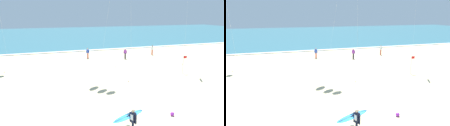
% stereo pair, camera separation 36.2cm
% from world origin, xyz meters
% --- Properties ---
extents(ground_plane, '(160.00, 160.00, 0.00)m').
position_xyz_m(ground_plane, '(0.00, 0.00, 0.00)').
color(ground_plane, beige).
extents(ocean_water, '(160.00, 60.00, 0.08)m').
position_xyz_m(ocean_water, '(0.00, 55.75, 0.04)').
color(ocean_water, '#336B7A').
rests_on(ocean_water, ground).
extents(shoreline_foam, '(160.00, 0.97, 0.01)m').
position_xyz_m(shoreline_foam, '(0.00, 26.05, 0.09)').
color(shoreline_foam, white).
rests_on(shoreline_foam, ocean_water).
extents(surfer_lead, '(2.34, 1.36, 1.71)m').
position_xyz_m(surfer_lead, '(-1.57, -1.58, 1.05)').
color(surfer_lead, black).
rests_on(surfer_lead, ground).
extents(bystander_blue_top, '(0.42, 0.33, 1.59)m').
position_xyz_m(bystander_blue_top, '(0.36, 19.59, 0.81)').
color(bystander_blue_top, '#D8593F').
rests_on(bystander_blue_top, ground).
extents(bystander_white_top, '(0.25, 0.49, 1.59)m').
position_xyz_m(bystander_white_top, '(11.08, 18.95, 0.81)').
color(bystander_white_top, '#D8593F').
rests_on(bystander_white_top, ground).
extents(bystander_purple_top, '(0.48, 0.26, 1.59)m').
position_xyz_m(bystander_purple_top, '(5.72, 17.58, 0.81)').
color(bystander_purple_top, black).
rests_on(bystander_purple_top, ground).
extents(lifeguard_flag, '(0.45, 0.05, 2.10)m').
position_xyz_m(lifeguard_flag, '(9.21, 8.19, 1.27)').
color(lifeguard_flag, silver).
rests_on(lifeguard_flag, ground).
extents(beach_ball, '(0.28, 0.28, 0.28)m').
position_xyz_m(beach_ball, '(2.08, -0.35, 0.14)').
color(beach_ball, purple).
rests_on(beach_ball, ground).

